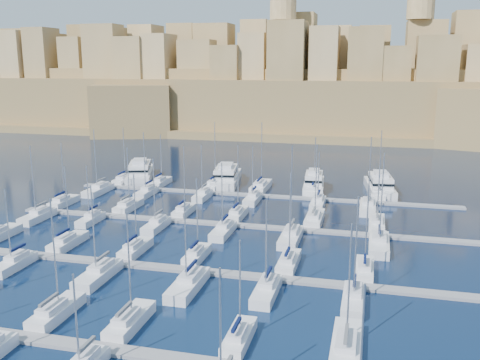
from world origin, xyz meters
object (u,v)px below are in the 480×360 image
(sailboat_2, at_px, (56,311))
(motor_yacht_d, at_px, (380,185))
(motor_yacht_c, at_px, (314,183))
(motor_yacht_b, at_px, (226,176))
(motor_yacht_a, at_px, (140,172))
(sailboat_4, at_px, (239,337))

(sailboat_2, xyz_separation_m, motor_yacht_d, (36.29, 70.57, 0.98))
(motor_yacht_c, bearing_deg, motor_yacht_b, 174.77)
(motor_yacht_a, relative_size, motor_yacht_c, 1.33)
(sailboat_4, bearing_deg, motor_yacht_c, 90.06)
(motor_yacht_d, bearing_deg, motor_yacht_b, 178.97)
(sailboat_4, xyz_separation_m, motor_yacht_d, (14.52, 71.11, 1.02))
(sailboat_4, xyz_separation_m, motor_yacht_c, (-0.07, 69.81, 1.02))
(sailboat_2, height_order, motor_yacht_a, sailboat_2)
(motor_yacht_b, distance_m, motor_yacht_d, 35.83)
(motor_yacht_b, relative_size, motor_yacht_d, 1.08)
(motor_yacht_a, xyz_separation_m, motor_yacht_d, (58.31, -0.84, 0.00))
(motor_yacht_c, bearing_deg, motor_yacht_a, 177.20)
(sailboat_2, height_order, motor_yacht_d, sailboat_2)
(motor_yacht_a, height_order, motor_yacht_d, same)
(motor_yacht_b, bearing_deg, motor_yacht_c, -5.23)
(motor_yacht_a, bearing_deg, sailboat_2, -72.86)
(sailboat_4, distance_m, motor_yacht_d, 72.59)
(sailboat_2, bearing_deg, motor_yacht_a, 107.14)
(sailboat_2, xyz_separation_m, sailboat_4, (21.77, -0.54, -0.03))
(sailboat_4, distance_m, motor_yacht_b, 74.86)
(motor_yacht_d, bearing_deg, sailboat_2, -117.21)
(sailboat_4, xyz_separation_m, motor_yacht_b, (-21.31, 71.76, 1.02))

